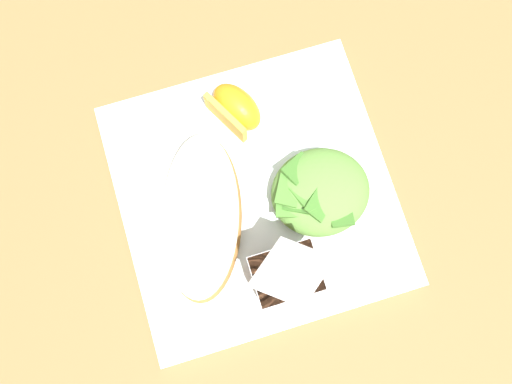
{
  "coord_description": "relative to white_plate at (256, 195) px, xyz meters",
  "views": [
    {
      "loc": [
        0.03,
        0.09,
        0.52
      ],
      "look_at": [
        0.0,
        0.0,
        0.03
      ],
      "focal_mm": 34.65,
      "sensor_mm": 36.0,
      "label": 1
    }
  ],
  "objects": [
    {
      "name": "orange_wedge_front",
      "position": [
        -0.0,
        -0.09,
        0.03
      ],
      "size": [
        0.06,
        0.07,
        0.04
      ],
      "color": "orange",
      "rests_on": "white_plate"
    },
    {
      "name": "green_salad_pile",
      "position": [
        -0.06,
        0.02,
        0.03
      ],
      "size": [
        0.1,
        0.09,
        0.04
      ],
      "color": "#5B8E3D",
      "rests_on": "white_plate"
    },
    {
      "name": "ground",
      "position": [
        0.0,
        0.0,
        -0.01
      ],
      "size": [
        3.0,
        3.0,
        0.0
      ],
      "primitive_type": "plane",
      "color": "olive"
    },
    {
      "name": "milk_carton",
      "position": [
        -0.0,
        0.09,
        0.07
      ],
      "size": [
        0.06,
        0.05,
        0.11
      ],
      "color": "brown",
      "rests_on": "white_plate"
    },
    {
      "name": "white_plate",
      "position": [
        0.0,
        0.0,
        0.0
      ],
      "size": [
        0.28,
        0.28,
        0.02
      ],
      "primitive_type": "cube",
      "color": "silver",
      "rests_on": "ground"
    },
    {
      "name": "cheesy_pizza_bread",
      "position": [
        0.06,
        0.01,
        0.03
      ],
      "size": [
        0.13,
        0.19,
        0.04
      ],
      "color": "#A87038",
      "rests_on": "white_plate"
    }
  ]
}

